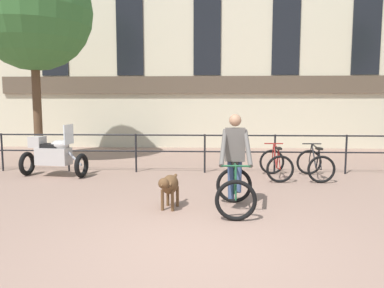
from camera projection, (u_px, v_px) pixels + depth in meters
The scene contains 9 objects.
ground_plane at pixel (199, 246), 5.00m from camera, with size 60.00×60.00×0.00m, color #8E7060.
canal_railing at pixel (205, 147), 10.08m from camera, with size 15.05×0.05×1.05m.
building_facade at pixel (207, 13), 15.28m from camera, with size 18.00×0.72×11.07m.
cyclist_with_bike at pixel (235, 167), 6.65m from camera, with size 0.72×1.19×1.70m.
dog at pixel (169, 185), 6.68m from camera, with size 0.38×0.87×0.63m.
parked_motorcycle at pixel (53, 155), 9.58m from camera, with size 1.73×0.86×1.35m.
parked_bicycle_near_lamp at pixel (276, 164), 9.38m from camera, with size 0.69×1.13×0.86m.
parked_bicycle_mid_left at pixel (315, 165), 9.33m from camera, with size 0.68×1.12×0.86m.
tree_canalside_left at pixel (33, 12), 11.27m from camera, with size 3.54×3.54×6.40m.
Camera 1 is at (0.14, -4.81, 1.93)m, focal length 35.00 mm.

